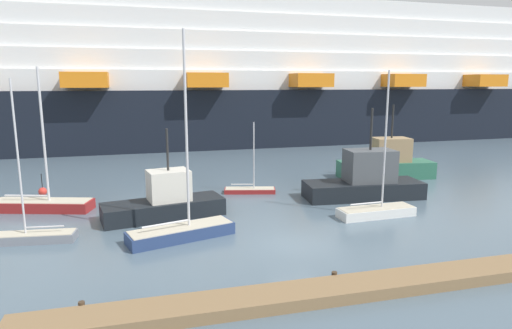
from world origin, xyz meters
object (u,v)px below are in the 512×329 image
fishing_boat_2 (165,201)px  sailboat_0 (250,189)px  sailboat_2 (42,203)px  sailboat_3 (33,235)px  channel_buoy_1 (43,191)px  fishing_boat_0 (365,181)px  fishing_boat_1 (387,164)px  cruise_ship (284,82)px  sailboat_4 (181,230)px  sailboat_1 (376,210)px

fishing_boat_2 → sailboat_0: bearing=24.5°
sailboat_0 → sailboat_2: 14.99m
sailboat_3 → channel_buoy_1: bearing=-74.8°
sailboat_3 → fishing_boat_0: 22.60m
sailboat_0 → fishing_boat_1: bearing=23.2°
sailboat_0 → fishing_boat_2: size_ratio=0.70×
sailboat_3 → cruise_ship: 49.26m
sailboat_4 → cruise_ship: (19.69, 41.50, 8.25)m
sailboat_0 → sailboat_3: sailboat_3 is taller
sailboat_3 → channel_buoy_1: sailboat_3 is taller
fishing_boat_0 → fishing_boat_1: bearing=52.5°
sailboat_2 → fishing_boat_2: (8.10, -3.66, 0.55)m
fishing_boat_2 → sailboat_3: bearing=-170.0°
channel_buoy_1 → sailboat_3: bearing=-81.6°
sailboat_1 → channel_buoy_1: (-22.21, 11.43, -0.11)m
sailboat_3 → fishing_boat_1: 29.41m
fishing_boat_1 → channel_buoy_1: 29.33m
sailboat_2 → fishing_boat_0: (23.04, -2.55, 0.82)m
sailboat_2 → fishing_boat_1: sailboat_2 is taller
fishing_boat_1 → channel_buoy_1: bearing=-174.8°
sailboat_4 → sailboat_2: bearing=121.4°
fishing_boat_2 → cruise_ship: cruise_ship is taller
sailboat_0 → sailboat_3: size_ratio=0.64×
sailboat_3 → fishing_boat_2: size_ratio=1.10×
sailboat_0 → cruise_ship: bearing=81.2°
sailboat_0 → sailboat_1: size_ratio=0.60×
sailboat_4 → fishing_boat_0: bearing=4.6°
sailboat_1 → sailboat_2: (-21.40, 7.05, 0.05)m
sailboat_1 → fishing_boat_2: 13.74m
sailboat_1 → sailboat_4: 12.71m
sailboat_1 → sailboat_2: size_ratio=0.97×
fishing_boat_0 → cruise_ship: cruise_ship is taller
sailboat_0 → fishing_boat_1: 13.78m
sailboat_1 → cruise_ship: size_ratio=0.07×
channel_buoy_1 → fishing_boat_2: bearing=-42.1°
sailboat_4 → fishing_boat_0: 15.33m
channel_buoy_1 → sailboat_1: bearing=-27.2°
fishing_boat_1 → cruise_ship: cruise_ship is taller
sailboat_1 → sailboat_3: size_ratio=1.06×
fishing_boat_2 → fishing_boat_1: bearing=8.6°
fishing_boat_0 → fishing_boat_2: (-14.94, -1.11, -0.27)m
sailboat_2 → fishing_boat_2: sailboat_2 is taller
sailboat_0 → sailboat_4: size_ratio=0.49×
sailboat_1 → sailboat_3: 20.63m
fishing_boat_0 → sailboat_0: bearing=160.4°
cruise_ship → fishing_boat_2: bearing=-119.6°
cruise_ship → sailboat_0: bearing=-113.6°
sailboat_1 → cruise_ship: (7.01, 40.57, 8.33)m
channel_buoy_1 → cruise_ship: bearing=44.9°
sailboat_0 → fishing_boat_2: 8.40m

